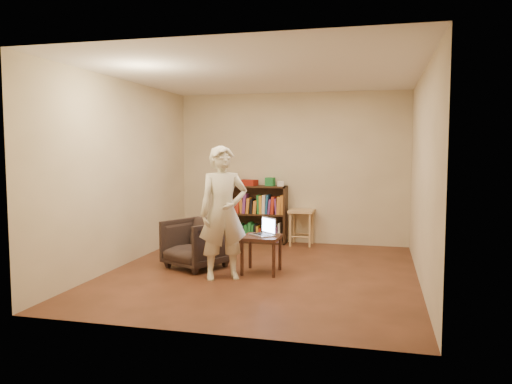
% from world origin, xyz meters
% --- Properties ---
extents(floor, '(4.50, 4.50, 0.00)m').
position_xyz_m(floor, '(0.00, 0.00, 0.00)').
color(floor, '#432415').
rests_on(floor, ground).
extents(ceiling, '(4.50, 4.50, 0.00)m').
position_xyz_m(ceiling, '(0.00, 0.00, 2.60)').
color(ceiling, white).
rests_on(ceiling, wall_back).
extents(wall_back, '(4.00, 0.00, 4.00)m').
position_xyz_m(wall_back, '(0.00, 2.25, 1.30)').
color(wall_back, beige).
rests_on(wall_back, floor).
extents(wall_left, '(0.00, 4.50, 4.50)m').
position_xyz_m(wall_left, '(-2.00, 0.00, 1.30)').
color(wall_left, beige).
rests_on(wall_left, floor).
extents(wall_right, '(0.00, 4.50, 4.50)m').
position_xyz_m(wall_right, '(2.00, 0.00, 1.30)').
color(wall_right, beige).
rests_on(wall_right, floor).
extents(bookshelf, '(1.20, 0.30, 1.00)m').
position_xyz_m(bookshelf, '(-0.65, 2.09, 0.44)').
color(bookshelf, black).
rests_on(bookshelf, floor).
extents(box_yellow, '(0.23, 0.18, 0.18)m').
position_xyz_m(box_yellow, '(-1.02, 2.06, 1.09)').
color(box_yellow, gold).
rests_on(box_yellow, bookshelf).
extents(red_cloth, '(0.34, 0.27, 0.10)m').
position_xyz_m(red_cloth, '(-0.73, 2.07, 1.05)').
color(red_cloth, maroon).
rests_on(red_cloth, bookshelf).
extents(box_green, '(0.16, 0.16, 0.14)m').
position_xyz_m(box_green, '(-0.34, 2.10, 1.07)').
color(box_green, '#1E7332').
rests_on(box_green, bookshelf).
extents(box_white, '(0.13, 0.13, 0.09)m').
position_xyz_m(box_white, '(-0.15, 2.06, 1.04)').
color(box_white, silver).
rests_on(box_white, bookshelf).
extents(stool, '(0.42, 0.42, 0.61)m').
position_xyz_m(stool, '(0.22, 2.03, 0.49)').
color(stool, tan).
rests_on(stool, floor).
extents(armchair, '(0.98, 0.99, 0.67)m').
position_xyz_m(armchair, '(-0.95, 0.07, 0.34)').
color(armchair, '#2E241F').
rests_on(armchair, floor).
extents(side_table, '(0.48, 0.48, 0.49)m').
position_xyz_m(side_table, '(-0.00, 0.01, 0.41)').
color(side_table, black).
rests_on(side_table, floor).
extents(laptop, '(0.39, 0.38, 0.24)m').
position_xyz_m(laptop, '(0.03, 0.06, 0.55)').
color(laptop, silver).
rests_on(laptop, side_table).
extents(person, '(0.73, 0.65, 1.68)m').
position_xyz_m(person, '(-0.40, -0.40, 0.84)').
color(person, beige).
rests_on(person, floor).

